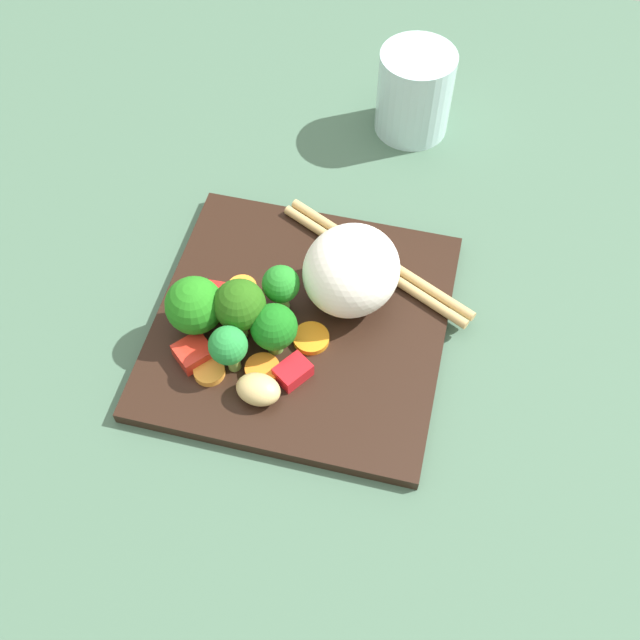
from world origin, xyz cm
name	(u,v)px	position (x,y,z in cm)	size (l,w,h in cm)	color
ground_plane	(301,334)	(0.00, 0.00, -1.00)	(110.00, 110.00, 2.00)	#42634D
square_plate	(301,324)	(0.00, 0.00, 0.61)	(24.26, 24.26, 1.21)	black
rice_mound	(351,271)	(-3.41, 3.51, 4.86)	(8.43, 7.89, 7.30)	white
broccoli_floret_0	(228,346)	(5.71, -4.32, 4.32)	(3.14, 3.14, 4.86)	#729F45
broccoli_floret_1	(194,306)	(2.73, -8.10, 4.44)	(4.79, 4.79, 5.73)	#6EA644
broccoli_floret_2	(274,328)	(2.93, -1.41, 3.90)	(3.85, 3.85, 4.79)	#6DB245
broccoli_floret_3	(281,285)	(-0.93, -1.87, 4.41)	(3.16, 3.16, 5.02)	#80C155
broccoli_floret_4	(240,306)	(2.19, -4.42, 4.90)	(4.27, 4.27, 6.07)	#749F50
carrot_slice_0	(264,324)	(1.27, -2.83, 1.46)	(2.36, 2.36, 0.50)	orange
carrot_slice_1	(242,288)	(-1.90, -5.75, 1.47)	(2.57, 2.57, 0.51)	orange
carrot_slice_2	(263,370)	(5.61, -1.75, 1.58)	(2.85, 2.85, 0.74)	orange
carrot_slice_3	(311,338)	(1.73, 1.33, 1.49)	(3.04, 3.04, 0.55)	orange
carrot_slice_4	(209,371)	(6.74, -5.90, 1.53)	(2.54, 2.54, 0.63)	orange
pepper_chunk_0	(194,353)	(5.59, -7.56, 1.93)	(2.57, 2.75, 1.44)	red
pepper_chunk_1	(244,305)	(0.19, -4.87, 2.06)	(2.35, 1.97, 1.70)	red
pepper_chunk_2	(221,301)	(0.20, -6.90, 1.99)	(2.94, 2.56, 1.55)	red
pepper_chunk_3	(293,372)	(5.41, 0.74, 1.91)	(2.74, 2.04, 1.40)	red
chicken_piece_1	(258,389)	(7.79, -1.43, 2.30)	(3.60, 2.71, 2.17)	tan
chopstick_pair	(376,261)	(-7.41, 4.97, 1.63)	(10.63, 18.78, 0.84)	tan
drinking_glass	(415,92)	(-26.99, 4.88, 4.42)	(7.50, 7.50, 8.84)	silver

